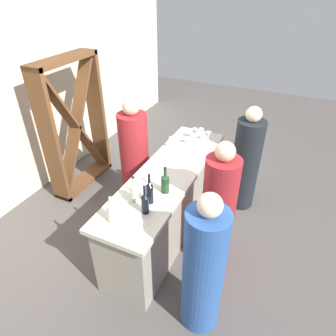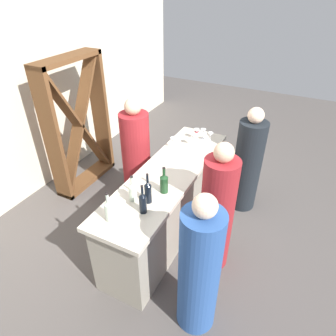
{
  "view_description": "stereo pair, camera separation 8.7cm",
  "coord_description": "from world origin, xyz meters",
  "views": [
    {
      "loc": [
        -2.51,
        -1.18,
        2.78
      ],
      "look_at": [
        0.0,
        0.0,
        0.95
      ],
      "focal_mm": 31.82,
      "sensor_mm": 36.0,
      "label": 1
    },
    {
      "loc": [
        -2.47,
        -1.25,
        2.78
      ],
      "look_at": [
        0.0,
        0.0,
        0.95
      ],
      "focal_mm": 31.82,
      "sensor_mm": 36.0,
      "label": 2
    }
  ],
  "objects": [
    {
      "name": "back_wall",
      "position": [
        0.0,
        2.2,
        1.4
      ],
      "size": [
        8.0,
        0.1,
        2.8
      ],
      "primitive_type": "cube",
      "color": "beige",
      "rests_on": "ground"
    },
    {
      "name": "wine_bottle_rightmost_olive_green",
      "position": [
        -0.34,
        -0.13,
        1.01
      ],
      "size": [
        0.08,
        0.08,
        0.3
      ],
      "color": "#193D1E",
      "rests_on": "bar_counter"
    },
    {
      "name": "wine_bottle_second_right_near_black",
      "position": [
        -0.55,
        -0.07,
        1.03
      ],
      "size": [
        0.07,
        0.07,
        0.33
      ],
      "color": "black",
      "rests_on": "bar_counter"
    },
    {
      "name": "wine_glass_near_center",
      "position": [
        0.92,
        -0.06,
        1.01
      ],
      "size": [
        0.07,
        0.07,
        0.14
      ],
      "color": "white",
      "rests_on": "bar_counter"
    },
    {
      "name": "wine_bottle_center_clear_pale",
      "position": [
        -0.59,
        0.08,
        1.01
      ],
      "size": [
        0.08,
        0.08,
        0.28
      ],
      "color": "#B7C6B2",
      "rests_on": "bar_counter"
    },
    {
      "name": "wine_glass_near_left",
      "position": [
        0.88,
        -0.18,
        1.0
      ],
      "size": [
        0.07,
        0.07,
        0.14
      ],
      "color": "white",
      "rests_on": "bar_counter"
    },
    {
      "name": "person_center_guest",
      "position": [
        0.93,
        -0.7,
        0.67
      ],
      "size": [
        0.39,
        0.39,
        1.46
      ],
      "rotation": [
        0.0,
        0.0,
        1.67
      ],
      "color": "black",
      "rests_on": "ground"
    },
    {
      "name": "bar_counter",
      "position": [
        0.0,
        0.0,
        0.45
      ],
      "size": [
        2.3,
        0.64,
        0.9
      ],
      "color": "gray",
      "rests_on": "ground"
    },
    {
      "name": "person_left_guest",
      "position": [
        -0.19,
        -0.66,
        0.7
      ],
      "size": [
        0.46,
        0.46,
        1.53
      ],
      "rotation": [
        0.0,
        0.0,
        1.18
      ],
      "color": "maroon",
      "rests_on": "ground"
    },
    {
      "name": "wine_bottle_second_left_near_black",
      "position": [
        -0.7,
        -0.1,
        1.02
      ],
      "size": [
        0.07,
        0.07,
        0.31
      ],
      "color": "black",
      "rests_on": "bar_counter"
    },
    {
      "name": "wine_glass_far_left",
      "position": [
        0.88,
        0.02,
        1.0
      ],
      "size": [
        0.07,
        0.07,
        0.14
      ],
      "color": "white",
      "rests_on": "bar_counter"
    },
    {
      "name": "wine_bottle_leftmost_clear_pale",
      "position": [
        -0.93,
        0.12,
        1.02
      ],
      "size": [
        0.08,
        0.08,
        0.3
      ],
      "color": "#B7C6B2",
      "rests_on": "bar_counter"
    },
    {
      "name": "wine_glass_near_right",
      "position": [
        0.69,
        -0.02,
        1.02
      ],
      "size": [
        0.08,
        0.08,
        0.16
      ],
      "color": "white",
      "rests_on": "bar_counter"
    },
    {
      "name": "person_right_guest",
      "position": [
        -0.92,
        -0.76,
        0.69
      ],
      "size": [
        0.45,
        0.45,
        1.5
      ],
      "rotation": [
        0.0,
        0.0,
        1.25
      ],
      "color": "#284C8C",
      "rests_on": "ground"
    },
    {
      "name": "wine_glass_far_center",
      "position": [
        0.52,
        0.19,
        1.0
      ],
      "size": [
        0.08,
        0.08,
        0.15
      ],
      "color": "white",
      "rests_on": "bar_counter"
    },
    {
      "name": "wine_rack",
      "position": [
        0.41,
        1.65,
        0.95
      ],
      "size": [
        1.06,
        0.28,
        1.9
      ],
      "color": "brown",
      "rests_on": "ground"
    },
    {
      "name": "ground_plane",
      "position": [
        0.0,
        0.0,
        0.0
      ],
      "size": [
        12.0,
        12.0,
        0.0
      ],
      "primitive_type": "plane",
      "color": "#4C4744"
    },
    {
      "name": "person_server_behind",
      "position": [
        0.42,
        0.7,
        0.69
      ],
      "size": [
        0.44,
        0.44,
        1.51
      ],
      "rotation": [
        0.0,
        0.0,
        -1.41
      ],
      "color": "maroon",
      "rests_on": "ground"
    }
  ]
}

